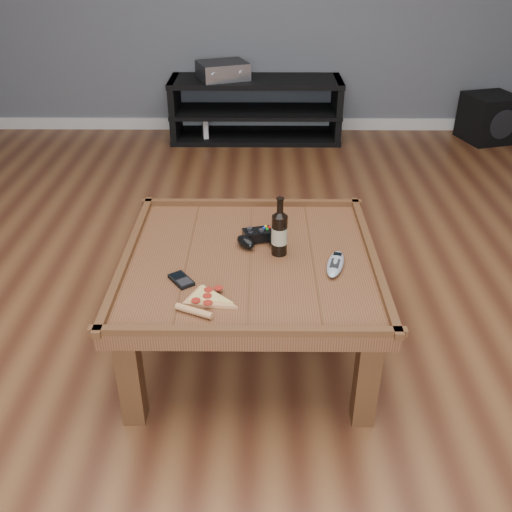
{
  "coord_description": "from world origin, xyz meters",
  "views": [
    {
      "loc": [
        0.04,
        -1.94,
        1.61
      ],
      "look_at": [
        0.02,
        -0.11,
        0.52
      ],
      "focal_mm": 40.0,
      "sensor_mm": 36.0,
      "label": 1
    }
  ],
  "objects_px": {
    "coffee_table": "(250,270)",
    "beer_bottle": "(279,232)",
    "game_controller": "(259,238)",
    "smartphone": "(181,280)",
    "media_console": "(256,110)",
    "pizza_slice": "(205,300)",
    "game_console": "(205,131)",
    "av_receiver": "(223,70)",
    "subwoofer": "(489,118)",
    "remote_control": "(335,264)"
  },
  "relations": [
    {
      "from": "smartphone",
      "to": "media_console",
      "type": "bearing_deg",
      "value": 49.84
    },
    {
      "from": "media_console",
      "to": "game_controller",
      "type": "bearing_deg",
      "value": -89.22
    },
    {
      "from": "coffee_table",
      "to": "smartphone",
      "type": "distance_m",
      "value": 0.31
    },
    {
      "from": "coffee_table",
      "to": "game_controller",
      "type": "bearing_deg",
      "value": 73.05
    },
    {
      "from": "remote_control",
      "to": "beer_bottle",
      "type": "bearing_deg",
      "value": 168.78
    },
    {
      "from": "media_console",
      "to": "remote_control",
      "type": "relative_size",
      "value": 6.69
    },
    {
      "from": "game_controller",
      "to": "subwoofer",
      "type": "height_order",
      "value": "game_controller"
    },
    {
      "from": "game_controller",
      "to": "pizza_slice",
      "type": "relative_size",
      "value": 0.7
    },
    {
      "from": "media_console",
      "to": "smartphone",
      "type": "height_order",
      "value": "media_console"
    },
    {
      "from": "beer_bottle",
      "to": "game_console",
      "type": "xyz_separation_m",
      "value": [
        -0.54,
        2.64,
        -0.46
      ]
    },
    {
      "from": "game_controller",
      "to": "subwoofer",
      "type": "xyz_separation_m",
      "value": [
        1.91,
        2.61,
        -0.29
      ]
    },
    {
      "from": "coffee_table",
      "to": "beer_bottle",
      "type": "xyz_separation_m",
      "value": [
        0.12,
        0.03,
        0.16
      ]
    },
    {
      "from": "smartphone",
      "to": "subwoofer",
      "type": "relative_size",
      "value": 0.26
    },
    {
      "from": "coffee_table",
      "to": "beer_bottle",
      "type": "distance_m",
      "value": 0.2
    },
    {
      "from": "remote_control",
      "to": "subwoofer",
      "type": "relative_size",
      "value": 0.45
    },
    {
      "from": "coffee_table",
      "to": "media_console",
      "type": "xyz_separation_m",
      "value": [
        0.0,
        2.75,
        -0.15
      ]
    },
    {
      "from": "beer_bottle",
      "to": "av_receiver",
      "type": "height_order",
      "value": "beer_bottle"
    },
    {
      "from": "subwoofer",
      "to": "av_receiver",
      "type": "bearing_deg",
      "value": 163.89
    },
    {
      "from": "subwoofer",
      "to": "coffee_table",
      "type": "bearing_deg",
      "value": -141.16
    },
    {
      "from": "game_controller",
      "to": "remote_control",
      "type": "xyz_separation_m",
      "value": [
        0.29,
        -0.19,
        -0.01
      ]
    },
    {
      "from": "beer_bottle",
      "to": "av_receiver",
      "type": "xyz_separation_m",
      "value": [
        -0.38,
        2.71,
        0.02
      ]
    },
    {
      "from": "media_console",
      "to": "game_controller",
      "type": "xyz_separation_m",
      "value": [
        0.04,
        -2.63,
        0.23
      ]
    },
    {
      "from": "game_controller",
      "to": "smartphone",
      "type": "xyz_separation_m",
      "value": [
        -0.29,
        -0.29,
        -0.02
      ]
    },
    {
      "from": "subwoofer",
      "to": "game_console",
      "type": "xyz_separation_m",
      "value": [
        -2.36,
        -0.05,
        -0.1
      ]
    },
    {
      "from": "game_controller",
      "to": "smartphone",
      "type": "relative_size",
      "value": 1.65
    },
    {
      "from": "game_controller",
      "to": "av_receiver",
      "type": "bearing_deg",
      "value": 81.78
    },
    {
      "from": "smartphone",
      "to": "av_receiver",
      "type": "relative_size",
      "value": 0.27
    },
    {
      "from": "beer_bottle",
      "to": "game_controller",
      "type": "distance_m",
      "value": 0.14
    },
    {
      "from": "media_console",
      "to": "pizza_slice",
      "type": "distance_m",
      "value": 3.07
    },
    {
      "from": "game_controller",
      "to": "game_console",
      "type": "bearing_deg",
      "value": 85.4
    },
    {
      "from": "smartphone",
      "to": "coffee_table",
      "type": "bearing_deg",
      "value": -0.49
    },
    {
      "from": "beer_bottle",
      "to": "game_controller",
      "type": "bearing_deg",
      "value": 134.2
    },
    {
      "from": "av_receiver",
      "to": "game_console",
      "type": "distance_m",
      "value": 0.5
    },
    {
      "from": "pizza_slice",
      "to": "media_console",
      "type": "bearing_deg",
      "value": 111.79
    },
    {
      "from": "media_console",
      "to": "remote_control",
      "type": "distance_m",
      "value": 2.85
    },
    {
      "from": "beer_bottle",
      "to": "subwoofer",
      "type": "bearing_deg",
      "value": 55.92
    },
    {
      "from": "smartphone",
      "to": "pizza_slice",
      "type": "bearing_deg",
      "value": -87.78
    },
    {
      "from": "coffee_table",
      "to": "media_console",
      "type": "height_order",
      "value": "media_console"
    },
    {
      "from": "smartphone",
      "to": "subwoofer",
      "type": "distance_m",
      "value": 3.65
    },
    {
      "from": "av_receiver",
      "to": "game_console",
      "type": "relative_size",
      "value": 2.3
    },
    {
      "from": "beer_bottle",
      "to": "remote_control",
      "type": "distance_m",
      "value": 0.25
    },
    {
      "from": "game_console",
      "to": "pizza_slice",
      "type": "bearing_deg",
      "value": -95.45
    },
    {
      "from": "media_console",
      "to": "beer_bottle",
      "type": "relative_size",
      "value": 5.73
    },
    {
      "from": "beer_bottle",
      "to": "av_receiver",
      "type": "bearing_deg",
      "value": 97.98
    },
    {
      "from": "pizza_slice",
      "to": "game_console",
      "type": "relative_size",
      "value": 1.44
    },
    {
      "from": "media_console",
      "to": "remote_control",
      "type": "xyz_separation_m",
      "value": [
        0.33,
        -2.82,
        0.22
      ]
    },
    {
      "from": "media_console",
      "to": "remote_control",
      "type": "height_order",
      "value": "media_console"
    },
    {
      "from": "coffee_table",
      "to": "beer_bottle",
      "type": "height_order",
      "value": "beer_bottle"
    },
    {
      "from": "beer_bottle",
      "to": "smartphone",
      "type": "xyz_separation_m",
      "value": [
        -0.37,
        -0.21,
        -0.09
      ]
    },
    {
      "from": "remote_control",
      "to": "pizza_slice",
      "type": "bearing_deg",
      "value": -139.25
    }
  ]
}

